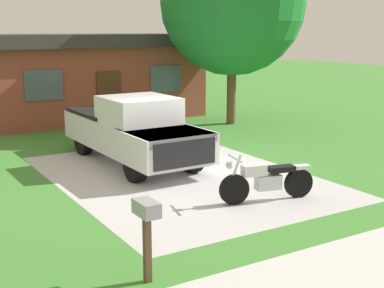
{
  "coord_description": "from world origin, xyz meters",
  "views": [
    {
      "loc": [
        -6.49,
        -11.35,
        3.67
      ],
      "look_at": [
        0.15,
        -0.36,
        0.9
      ],
      "focal_mm": 49.58,
      "sensor_mm": 36.0,
      "label": 1
    }
  ],
  "objects_px": {
    "motorcycle": "(267,180)",
    "pickup_truck": "(132,129)",
    "neighbor_house": "(86,75)",
    "mailbox": "(147,219)",
    "shade_tree": "(233,3)"
  },
  "relations": [
    {
      "from": "motorcycle",
      "to": "pickup_truck",
      "type": "xyz_separation_m",
      "value": [
        -1.01,
        4.72,
        0.48
      ]
    },
    {
      "from": "shade_tree",
      "to": "neighbor_house",
      "type": "xyz_separation_m",
      "value": [
        -4.28,
        4.72,
        -2.9
      ]
    },
    {
      "from": "mailbox",
      "to": "neighbor_house",
      "type": "distance_m",
      "value": 15.95
    },
    {
      "from": "motorcycle",
      "to": "neighbor_house",
      "type": "distance_m",
      "value": 13.24
    },
    {
      "from": "motorcycle",
      "to": "shade_tree",
      "type": "bearing_deg",
      "value": 59.22
    },
    {
      "from": "shade_tree",
      "to": "mailbox",
      "type": "bearing_deg",
      "value": -130.4
    },
    {
      "from": "mailbox",
      "to": "neighbor_house",
      "type": "bearing_deg",
      "value": 72.95
    },
    {
      "from": "pickup_truck",
      "to": "mailbox",
      "type": "bearing_deg",
      "value": -113.17
    },
    {
      "from": "shade_tree",
      "to": "pickup_truck",
      "type": "bearing_deg",
      "value": -148.42
    },
    {
      "from": "neighbor_house",
      "to": "mailbox",
      "type": "bearing_deg",
      "value": -107.05
    },
    {
      "from": "pickup_truck",
      "to": "shade_tree",
      "type": "relative_size",
      "value": 0.76
    },
    {
      "from": "pickup_truck",
      "to": "mailbox",
      "type": "relative_size",
      "value": 4.49
    },
    {
      "from": "motorcycle",
      "to": "neighbor_house",
      "type": "height_order",
      "value": "neighbor_house"
    },
    {
      "from": "motorcycle",
      "to": "pickup_truck",
      "type": "distance_m",
      "value": 4.85
    },
    {
      "from": "pickup_truck",
      "to": "neighbor_house",
      "type": "xyz_separation_m",
      "value": [
        1.76,
        8.43,
        0.84
      ]
    }
  ]
}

